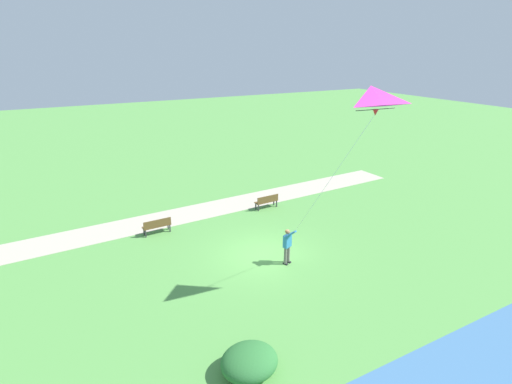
{
  "coord_description": "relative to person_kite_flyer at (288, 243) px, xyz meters",
  "views": [
    {
      "loc": [
        -14.85,
        8.3,
        9.53
      ],
      "look_at": [
        -0.62,
        0.7,
        3.58
      ],
      "focal_mm": 27.7,
      "sensor_mm": 36.0,
      "label": 1
    }
  ],
  "objects": [
    {
      "name": "person_kite_flyer",
      "position": [
        0.0,
        0.0,
        0.0
      ],
      "size": [
        0.63,
        0.49,
        1.83
      ],
      "color": "#232328",
      "rests_on": "ground"
    },
    {
      "name": "park_bench_far_walkway",
      "position": [
        5.93,
        4.53,
        -0.54
      ],
      "size": [
        0.51,
        1.52,
        0.88
      ],
      "color": "brown",
      "rests_on": "ground"
    },
    {
      "name": "park_bench_near_walkway",
      "position": [
        6.26,
        -2.47,
        -0.54
      ],
      "size": [
        0.51,
        1.52,
        0.88
      ],
      "color": "brown",
      "rests_on": "ground"
    },
    {
      "name": "ground_plane",
      "position": [
        1.26,
        0.61,
        -1.05
      ],
      "size": [
        120.0,
        120.0,
        0.0
      ],
      "primitive_type": "plane",
      "color": "#569947"
    },
    {
      "name": "lakeside_shrub",
      "position": [
        -5.06,
        4.59,
        -0.61
      ],
      "size": [
        1.61,
        1.82,
        0.88
      ],
      "primitive_type": "ellipsoid",
      "color": "#2D7033",
      "rests_on": "ground"
    },
    {
      "name": "walkway_path",
      "position": [
        7.7,
        2.61,
        -1.04
      ],
      "size": [
        3.9,
        32.08,
        0.02
      ],
      "primitive_type": "cube",
      "rotation": [
        0.0,
        0.0,
        0.05
      ],
      "color": "#B7AD99",
      "rests_on": "ground"
    },
    {
      "name": "flying_kite",
      "position": [
        -2.98,
        -1.31,
        6.66
      ],
      "size": [
        3.12,
        2.11,
        6.35
      ],
      "color": "#E02D9E"
    }
  ]
}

